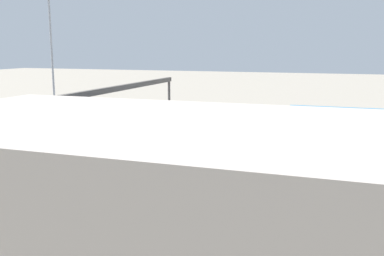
{
  "coord_description": "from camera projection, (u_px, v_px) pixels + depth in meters",
  "views": [
    {
      "loc": [
        -21.03,
        60.68,
        14.35
      ],
      "look_at": [
        0.19,
        0.17,
        2.5
      ],
      "focal_mm": 40.58,
      "sensor_mm": 36.0,
      "label": 1
    }
  ],
  "objects": [
    {
      "name": "train_on_track_4",
      "position": [
        160.0,
        132.0,
        61.73
      ],
      "size": [
        119.8,
        3.06,
        5.0
      ],
      "color": "#B7BABF",
      "rests_on": "ground_plane"
    },
    {
      "name": "train_on_track_0",
      "position": [
        210.0,
        115.0,
        79.93
      ],
      "size": [
        66.4,
        3.0,
        4.4
      ],
      "color": "#1E6B9E",
      "rests_on": "ground_plane"
    },
    {
      "name": "track_bed_3",
      "position": [
        194.0,
        144.0,
        65.75
      ],
      "size": [
        140.0,
        2.8,
        0.12
      ],
      "primitive_type": "cube",
      "color": "#4C443D",
      "rests_on": "ground_plane"
    },
    {
      "name": "train_on_track_2",
      "position": [
        306.0,
        128.0,
        64.72
      ],
      "size": [
        47.2,
        3.06,
        5.0
      ],
      "color": "#A8AAB2",
      "rests_on": "ground_plane"
    },
    {
      "name": "track_bed_2",
      "position": [
        204.0,
        137.0,
        70.39
      ],
      "size": [
        140.0,
        2.8,
        0.12
      ],
      "primitive_type": "cube",
      "color": "#4C443D",
      "rests_on": "ground_plane"
    },
    {
      "name": "track_bed_4",
      "position": [
        182.0,
        151.0,
        61.11
      ],
      "size": [
        140.0,
        2.8,
        0.12
      ],
      "primitive_type": "cube",
      "color": "#3D3833",
      "rests_on": "ground_plane"
    },
    {
      "name": "train_on_track_3",
      "position": [
        80.0,
        124.0,
        71.86
      ],
      "size": [
        47.2,
        3.0,
        3.8
      ],
      "color": "silver",
      "rests_on": "ground_plane"
    },
    {
      "name": "ground_plane",
      "position": [
        194.0,
        144.0,
        65.76
      ],
      "size": [
        400.0,
        400.0,
        0.0
      ],
      "primitive_type": "plane",
      "color": "gray"
    },
    {
      "name": "track_bed_0",
      "position": [
        220.0,
        127.0,
        79.67
      ],
      "size": [
        140.0,
        2.8,
        0.12
      ],
      "primitive_type": "cube",
      "color": "#3D3833",
      "rests_on": "ground_plane"
    },
    {
      "name": "track_bed_1",
      "position": [
        212.0,
        132.0,
        75.03
      ],
      "size": [
        140.0,
        2.8,
        0.12
      ],
      "primitive_type": "cube",
      "color": "#4C443D",
      "rests_on": "ground_plane"
    },
    {
      "name": "signal_gantry",
      "position": [
        128.0,
        91.0,
        67.94
      ],
      "size": [
        0.7,
        35.0,
        8.8
      ],
      "color": "#4C4742",
      "rests_on": "ground_plane"
    },
    {
      "name": "track_bed_6",
      "position": [
        153.0,
        169.0,
        51.83
      ],
      "size": [
        140.0,
        2.8,
        0.12
      ],
      "primitive_type": "cube",
      "color": "#3D3833",
      "rests_on": "ground_plane"
    },
    {
      "name": "light_mast_0",
      "position": [
        51.0,
        36.0,
        90.94
      ],
      "size": [
        2.8,
        0.7,
        26.22
      ],
      "color": "#9EA0A5",
      "rests_on": "ground_plane"
    },
    {
      "name": "track_bed_5",
      "position": [
        168.0,
        159.0,
        56.47
      ],
      "size": [
        140.0,
        2.8,
        0.12
      ],
      "primitive_type": "cube",
      "color": "#4C443D",
      "rests_on": "ground_plane"
    }
  ]
}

